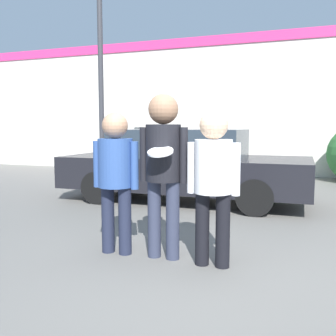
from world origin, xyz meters
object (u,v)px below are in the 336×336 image
at_px(person_left, 116,170).
at_px(street_lamp, 109,42).
at_px(person_right, 213,174).
at_px(person_middle_with_frisbee, 163,159).
at_px(parked_car_near, 183,165).

height_order(person_left, street_lamp, street_lamp).
distance_m(person_right, street_lamp, 5.75).
xyz_separation_m(person_middle_with_frisbee, street_lamp, (-2.79, 3.95, 2.27)).
bearing_deg(person_left, parked_car_near, 93.71).
relative_size(person_left, person_middle_with_frisbee, 0.89).
bearing_deg(person_right, person_left, 178.74).
xyz_separation_m(person_middle_with_frisbee, person_right, (0.57, -0.05, -0.14)).
xyz_separation_m(person_right, street_lamp, (-3.36, 4.00, 2.40)).
xyz_separation_m(person_left, street_lamp, (-2.21, 3.98, 2.40)).
bearing_deg(person_middle_with_frisbee, person_right, -5.41).
relative_size(person_left, parked_car_near, 0.34).
bearing_deg(street_lamp, parked_car_near, -19.66).
bearing_deg(person_left, person_middle_with_frisbee, 2.89).
height_order(person_right, street_lamp, street_lamp).
xyz_separation_m(person_left, person_right, (1.15, -0.03, 0.00)).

